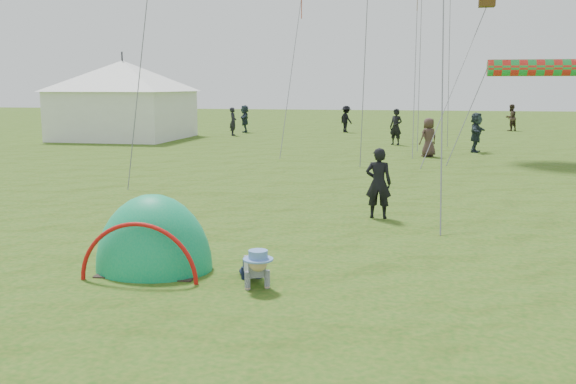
% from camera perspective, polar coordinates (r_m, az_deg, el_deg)
% --- Properties ---
extents(ground, '(140.00, 140.00, 0.00)m').
position_cam_1_polar(ground, '(8.90, 3.43, -9.80)').
color(ground, '#1B4F11').
extents(crawling_toddler, '(0.83, 0.95, 0.61)m').
position_cam_1_polar(crawling_toddler, '(9.52, -2.91, -6.56)').
color(crawling_toddler, black).
rests_on(crawling_toddler, ground).
extents(popup_tent, '(1.98, 1.66, 2.45)m').
position_cam_1_polar(popup_tent, '(10.66, -11.78, -6.71)').
color(popup_tent, '#00925D').
rests_on(popup_tent, ground).
extents(standing_adult, '(0.59, 0.40, 1.58)m').
position_cam_1_polar(standing_adult, '(14.37, 8.04, 0.79)').
color(standing_adult, black).
rests_on(standing_adult, ground).
extents(event_marquee, '(6.77, 6.77, 4.59)m').
position_cam_1_polar(event_marquee, '(36.92, -14.40, 8.18)').
color(event_marquee, white).
rests_on(event_marquee, ground).
extents(crowd_person_3, '(1.33, 1.07, 1.80)m').
position_cam_1_polar(crowd_person_3, '(38.99, -20.16, 5.89)').
color(crowd_person_3, black).
rests_on(crowd_person_3, ground).
extents(crowd_person_4, '(0.94, 0.88, 1.61)m').
position_cam_1_polar(crowd_person_4, '(27.27, 12.38, 4.77)').
color(crowd_person_4, '#422E2A').
rests_on(crowd_person_4, ground).
extents(crowd_person_5, '(0.91, 1.71, 1.76)m').
position_cam_1_polar(crowd_person_5, '(29.65, 16.38, 5.11)').
color(crowd_person_5, '#27333B').
rests_on(crowd_person_5, ground).
extents(crowd_person_6, '(0.78, 0.69, 1.80)m').
position_cam_1_polar(crowd_person_6, '(32.43, 9.57, 5.73)').
color(crowd_person_6, black).
rests_on(crowd_person_6, ground).
extents(crowd_person_7, '(1.06, 1.03, 1.72)m').
position_cam_1_polar(crowd_person_7, '(44.37, 19.20, 6.26)').
color(crowd_person_7, '#382B22').
rests_on(crowd_person_7, ground).
extents(crowd_person_9, '(1.16, 1.23, 1.67)m').
position_cam_1_polar(crowd_person_9, '(40.87, 5.19, 6.48)').
color(crowd_person_9, black).
rests_on(crowd_person_9, ground).
extents(crowd_person_11, '(0.92, 1.66, 1.71)m').
position_cam_1_polar(crowd_person_11, '(40.72, -3.87, 6.51)').
color(crowd_person_11, '#23313A').
rests_on(crowd_person_11, ground).
extents(crowd_person_12, '(0.49, 0.66, 1.66)m').
position_cam_1_polar(crowd_person_12, '(38.14, -4.90, 6.26)').
color(crowd_person_12, black).
rests_on(crowd_person_12, ground).
extents(rainbow_tube_kite, '(5.96, 0.64, 0.64)m').
position_cam_1_polar(rainbow_tube_kite, '(26.82, 23.75, 10.09)').
color(rainbow_tube_kite, red).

